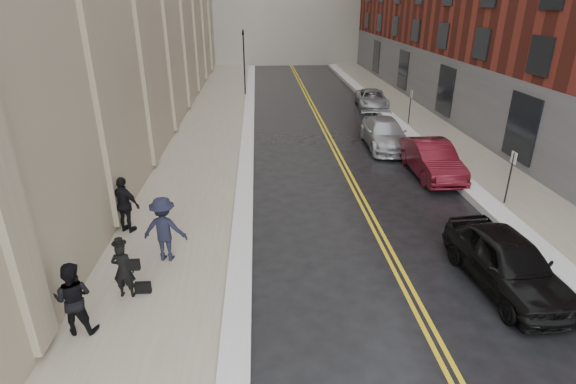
{
  "coord_description": "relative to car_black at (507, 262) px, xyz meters",
  "views": [
    {
      "loc": [
        -1.53,
        -7.23,
        7.47
      ],
      "look_at": [
        -0.64,
        6.27,
        1.6
      ],
      "focal_mm": 28.0,
      "sensor_mm": 36.0,
      "label": 1
    }
  ],
  "objects": [
    {
      "name": "ground",
      "position": [
        -5.2,
        -2.92,
        -0.78
      ],
      "size": [
        160.0,
        160.0,
        0.0
      ],
      "primitive_type": "plane",
      "color": "black",
      "rests_on": "ground"
    },
    {
      "name": "sidewalk_left",
      "position": [
        -9.7,
        13.08,
        -0.71
      ],
      "size": [
        4.0,
        64.0,
        0.15
      ],
      "primitive_type": "cube",
      "color": "gray",
      "rests_on": "ground"
    },
    {
      "name": "sidewalk_right",
      "position": [
        3.8,
        13.08,
        -0.71
      ],
      "size": [
        3.0,
        64.0,
        0.15
      ],
      "primitive_type": "cube",
      "color": "gray",
      "rests_on": "ground"
    },
    {
      "name": "lane_stripe_a",
      "position": [
        -2.82,
        13.08,
        -0.78
      ],
      "size": [
        0.12,
        64.0,
        0.01
      ],
      "primitive_type": "cube",
      "color": "gold",
      "rests_on": "ground"
    },
    {
      "name": "lane_stripe_b",
      "position": [
        -2.58,
        13.08,
        -0.78
      ],
      "size": [
        0.12,
        64.0,
        0.01
      ],
      "primitive_type": "cube",
      "color": "gold",
      "rests_on": "ground"
    },
    {
      "name": "snow_ridge_left",
      "position": [
        -7.4,
        13.08,
        -0.65
      ],
      "size": [
        0.7,
        60.8,
        0.26
      ],
      "primitive_type": "cube",
      "color": "white",
      "rests_on": "ground"
    },
    {
      "name": "snow_ridge_right",
      "position": [
        1.95,
        13.08,
        -0.63
      ],
      "size": [
        0.85,
        60.8,
        0.3
      ],
      "primitive_type": "cube",
      "color": "white",
      "rests_on": "ground"
    },
    {
      "name": "traffic_signal",
      "position": [
        -7.8,
        27.08,
        2.3
      ],
      "size": [
        0.18,
        0.15,
        5.2
      ],
      "color": "black",
      "rests_on": "ground"
    },
    {
      "name": "parking_sign_near",
      "position": [
        2.7,
        5.08,
        0.58
      ],
      "size": [
        0.06,
        0.35,
        2.23
      ],
      "color": "black",
      "rests_on": "ground"
    },
    {
      "name": "parking_sign_far",
      "position": [
        2.7,
        17.08,
        0.58
      ],
      "size": [
        0.06,
        0.35,
        2.23
      ],
      "color": "black",
      "rests_on": "ground"
    },
    {
      "name": "car_black",
      "position": [
        0.0,
        0.0,
        0.0
      ],
      "size": [
        2.22,
        4.72,
        1.56
      ],
      "primitive_type": "imported",
      "rotation": [
        0.0,
        0.0,
        0.08
      ],
      "color": "black",
      "rests_on": "ground"
    },
    {
      "name": "car_maroon",
      "position": [
        1.0,
        8.54,
        0.0
      ],
      "size": [
        1.67,
        4.75,
        1.56
      ],
      "primitive_type": "imported",
      "rotation": [
        0.0,
        0.0,
        0.0
      ],
      "color": "#4D0D17",
      "rests_on": "ground"
    },
    {
      "name": "car_silver_near",
      "position": [
        0.01,
        12.88,
        -0.04
      ],
      "size": [
        2.23,
        5.15,
        1.48
      ],
      "primitive_type": "imported",
      "rotation": [
        0.0,
        0.0,
        -0.03
      ],
      "color": "#A0A2A8",
      "rests_on": "ground"
    },
    {
      "name": "car_silver_far",
      "position": [
        1.6,
        22.37,
        -0.14
      ],
      "size": [
        2.58,
        4.77,
        1.27
      ],
      "primitive_type": "imported",
      "rotation": [
        0.0,
        0.0,
        -0.1
      ],
      "color": "#A0A2A8",
      "rests_on": "ground"
    },
    {
      "name": "pedestrian_main",
      "position": [
        -10.36,
        0.02,
        0.17
      ],
      "size": [
        0.61,
        0.43,
        1.6
      ],
      "primitive_type": "imported",
      "rotation": [
        0.0,
        0.0,
        3.06
      ],
      "color": "black",
      "rests_on": "sidewalk_left"
    },
    {
      "name": "pedestrian_a",
      "position": [
        -11.13,
        -1.29,
        0.29
      ],
      "size": [
        0.92,
        0.73,
        1.85
      ],
      "primitive_type": "imported",
      "rotation": [
        0.0,
        0.0,
        3.11
      ],
      "color": "black",
      "rests_on": "sidewalk_left"
    },
    {
      "name": "pedestrian_b",
      "position": [
        -9.62,
        1.84,
        0.38
      ],
      "size": [
        1.39,
        0.91,
        2.02
      ],
      "primitive_type": "imported",
      "rotation": [
        0.0,
        0.0,
        3.02
      ],
      "color": "black",
      "rests_on": "sidewalk_left"
    },
    {
      "name": "pedestrian_c",
      "position": [
        -11.26,
        3.7,
        0.35
      ],
      "size": [
        1.25,
        0.91,
        1.96
      ],
      "primitive_type": "imported",
      "rotation": [
        0.0,
        0.0,
        2.72
      ],
      "color": "black",
      "rests_on": "sidewalk_left"
    }
  ]
}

